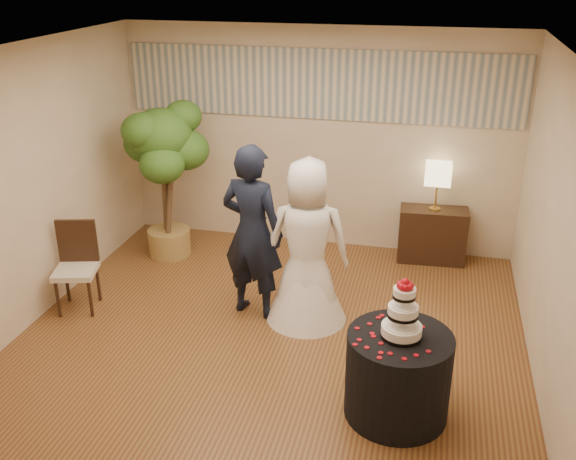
% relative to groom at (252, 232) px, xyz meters
% --- Properties ---
extents(floor, '(5.00, 5.00, 0.00)m').
position_rel_groom_xyz_m(floor, '(0.30, -0.52, -0.93)').
color(floor, brown).
rests_on(floor, ground).
extents(ceiling, '(5.00, 5.00, 0.00)m').
position_rel_groom_xyz_m(ceiling, '(0.30, -0.52, 1.87)').
color(ceiling, white).
rests_on(ceiling, wall_back).
extents(wall_back, '(5.00, 0.06, 2.80)m').
position_rel_groom_xyz_m(wall_back, '(0.30, 1.98, 0.47)').
color(wall_back, beige).
rests_on(wall_back, ground).
extents(wall_front, '(5.00, 0.06, 2.80)m').
position_rel_groom_xyz_m(wall_front, '(0.30, -3.02, 0.47)').
color(wall_front, beige).
rests_on(wall_front, ground).
extents(wall_left, '(0.06, 5.00, 2.80)m').
position_rel_groom_xyz_m(wall_left, '(-2.20, -0.52, 0.47)').
color(wall_left, beige).
rests_on(wall_left, ground).
extents(wall_right, '(0.06, 5.00, 2.80)m').
position_rel_groom_xyz_m(wall_right, '(2.80, -0.52, 0.47)').
color(wall_right, beige).
rests_on(wall_right, ground).
extents(mural_border, '(4.90, 0.02, 0.85)m').
position_rel_groom_xyz_m(mural_border, '(0.30, 1.96, 1.17)').
color(mural_border, '#A8A698').
rests_on(mural_border, wall_back).
extents(groom, '(0.76, 0.58, 1.87)m').
position_rel_groom_xyz_m(groom, '(0.00, 0.00, 0.00)').
color(groom, black).
rests_on(groom, floor).
extents(bride, '(0.97, 0.97, 1.76)m').
position_rel_groom_xyz_m(bride, '(0.57, 0.00, -0.06)').
color(bride, white).
rests_on(bride, floor).
extents(cake_table, '(1.14, 1.14, 0.75)m').
position_rel_groom_xyz_m(cake_table, '(1.62, -1.33, -0.56)').
color(cake_table, black).
rests_on(cake_table, floor).
extents(wedding_cake, '(0.33, 0.33, 0.52)m').
position_rel_groom_xyz_m(wedding_cake, '(1.62, -1.33, 0.08)').
color(wedding_cake, white).
rests_on(wedding_cake, cake_table).
extents(console, '(0.84, 0.41, 0.69)m').
position_rel_groom_xyz_m(console, '(1.81, 1.73, -0.59)').
color(console, black).
rests_on(console, floor).
extents(table_lamp, '(0.31, 0.31, 0.58)m').
position_rel_groom_xyz_m(table_lamp, '(1.81, 1.73, 0.04)').
color(table_lamp, beige).
rests_on(table_lamp, console).
extents(ficus_tree, '(1.04, 1.04, 2.00)m').
position_rel_groom_xyz_m(ficus_tree, '(-1.45, 1.14, 0.06)').
color(ficus_tree, '#35611E').
rests_on(ficus_tree, floor).
extents(side_chair, '(0.55, 0.56, 0.97)m').
position_rel_groom_xyz_m(side_chair, '(-1.86, -0.37, -0.45)').
color(side_chair, black).
rests_on(side_chair, floor).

